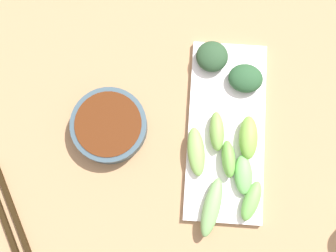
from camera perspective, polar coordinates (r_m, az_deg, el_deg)
The scene contains 13 objects.
tabletop at distance 0.72m, azimuth 0.18°, elevation 0.36°, with size 2.10×2.10×0.02m, color #9E7952.
sauce_bowl at distance 0.70m, azimuth -8.36°, elevation 0.08°, with size 0.13×0.13×0.03m.
serving_plate at distance 0.71m, azimuth 8.24°, elevation -0.61°, with size 0.13×0.32×0.01m, color white.
broccoli_stalk_0 at distance 0.69m, azimuth 11.76°, elevation -10.38°, with size 0.03×0.07×0.02m, color #68B24D.
broccoli_leafy_1 at distance 0.72m, azimuth 10.96°, elevation 6.66°, with size 0.06×0.05×0.03m, color #254B2A.
broccoli_stalk_2 at distance 0.68m, azimuth 6.22°, elevation -11.39°, with size 0.03×0.10×0.02m, color #70A35B.
broccoli_stalk_3 at distance 0.68m, azimuth 4.02°, elevation -3.65°, with size 0.03×0.08×0.02m, color #77AA4E.
broccoli_stalk_4 at distance 0.69m, azimuth 6.95°, elevation -0.75°, with size 0.02×0.07×0.03m, color #75A849.
broccoli_stalk_5 at distance 0.68m, azimuth 8.58°, elevation -4.66°, with size 0.02×0.06×0.03m, color #6AB146.
broccoli_leafy_6 at distance 0.72m, azimuth 6.28°, elevation 9.79°, with size 0.06×0.06×0.03m, color #264428.
broccoli_stalk_7 at distance 0.69m, azimuth 10.65°, elevation -6.81°, with size 0.03×0.07×0.02m, color #65B557.
broccoli_stalk_8 at distance 0.69m, azimuth 11.34°, elevation -1.62°, with size 0.03×0.07×0.03m, color #77AD42.
chopsticks at distance 0.74m, azimuth -21.21°, elevation -13.04°, with size 0.13×0.22×0.01m.
Camera 1 is at (0.01, -0.14, 0.72)m, focal length 42.92 mm.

